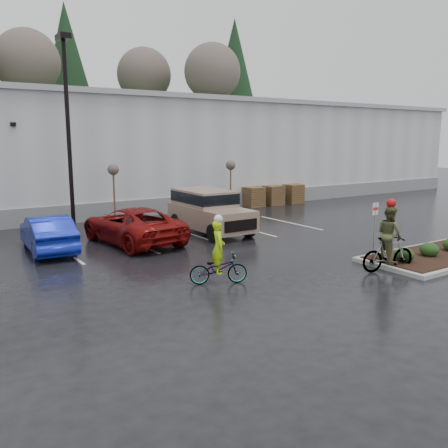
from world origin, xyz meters
TOP-DOWN VIEW (x-y plane):
  - ground at (0.00, 0.00)m, footprint 120.00×120.00m
  - warehouse at (0.00, 21.99)m, footprint 60.50×15.50m
  - wooded_ridge at (0.00, 45.00)m, footprint 80.00×25.00m
  - lamppost at (-4.00, 12.00)m, footprint 0.50×1.00m
  - sapling_mid at (-1.50, 13.00)m, footprint 0.60×0.60m
  - sapling_east at (6.00, 13.00)m, footprint 0.60×0.60m
  - pallet_stack_a at (8.50, 14.00)m, footprint 1.20×1.20m
  - pallet_stack_b at (10.20, 14.00)m, footprint 1.20×1.20m
  - pallet_stack_c at (12.00, 14.00)m, footprint 1.20×1.20m
  - shrub_a at (4.00, -1.00)m, footprint 0.70×0.70m
  - shrub_b at (5.50, -1.00)m, footprint 0.70×0.70m
  - fire_lane_sign at (3.80, 0.20)m, footprint 0.30×0.05m
  - car_blue at (-6.07, 8.31)m, footprint 1.80×4.58m
  - car_red at (-2.60, 7.95)m, footprint 3.22×5.93m
  - suv_tan at (1.43, 7.97)m, footprint 2.20×5.10m
  - cyclist_hivis at (-2.66, 0.90)m, footprint 1.92×1.31m
  - cyclist_olive at (2.97, -1.10)m, footprint 2.02×1.05m

SIDE VIEW (x-z plane):
  - ground at x=0.00m, z-range 0.00..0.00m
  - shrub_a at x=4.00m, z-range 0.15..0.67m
  - shrub_b at x=5.50m, z-range 0.15..0.67m
  - pallet_stack_a at x=8.50m, z-range 0.00..1.35m
  - pallet_stack_b at x=10.20m, z-range 0.00..1.35m
  - pallet_stack_c at x=12.00m, z-range 0.00..1.35m
  - cyclist_hivis at x=-2.66m, z-range -0.41..1.79m
  - car_blue at x=-6.07m, z-range 0.00..1.48m
  - car_red at x=-2.60m, z-range 0.00..1.58m
  - cyclist_olive at x=2.97m, z-range -0.35..2.17m
  - suv_tan at x=1.43m, z-range 0.00..2.06m
  - fire_lane_sign at x=3.80m, z-range 0.31..2.51m
  - sapling_mid at x=-1.50m, z-range 1.13..4.33m
  - sapling_east at x=6.00m, z-range 1.13..4.33m
  - wooded_ridge at x=0.00m, z-range 0.00..6.00m
  - warehouse at x=0.00m, z-range 0.05..7.25m
  - lamppost at x=-4.00m, z-range 1.07..10.30m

